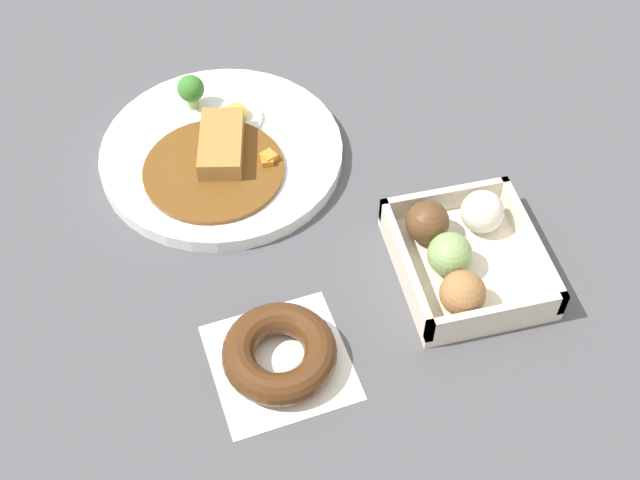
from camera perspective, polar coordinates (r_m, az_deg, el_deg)
name	(u,v)px	position (r m, az deg, el deg)	size (l,w,h in m)	color
ground_plane	(312,181)	(0.99, -0.55, 4.07)	(1.60, 1.60, 0.00)	#4C4C51
curry_plate	(221,152)	(1.01, -6.79, 5.99)	(0.29, 0.29, 0.06)	white
donut_box	(461,254)	(0.90, 9.64, -0.93)	(0.17, 0.15, 0.06)	beige
chocolate_ring_donut	(280,354)	(0.83, -2.78, -7.76)	(0.15, 0.15, 0.04)	white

